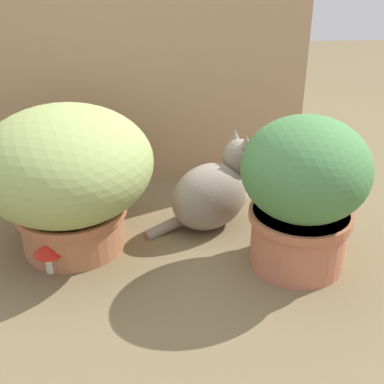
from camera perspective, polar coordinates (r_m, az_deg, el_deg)
The scene contains 6 objects.
ground_plane at distance 1.58m, azimuth -5.43°, elevation -6.06°, with size 6.00×6.00×0.00m, color brown.
cardboard_backdrop at distance 1.86m, azimuth -6.89°, elevation 13.28°, with size 1.26×0.03×0.84m, color tan.
grass_planter at distance 1.51m, azimuth -13.75°, elevation 2.03°, with size 0.50×0.50×0.44m.
leafy_planter at distance 1.42m, azimuth 12.30°, elevation 0.32°, with size 0.35×0.35×0.44m.
cat at distance 1.63m, azimuth 2.48°, elevation -0.00°, with size 0.39×0.27×0.32m.
mushroom_ornament_red at distance 1.49m, azimuth -15.68°, elevation -6.16°, with size 0.08×0.08×0.10m.
Camera 1 is at (0.03, -1.32, 0.88)m, focal length 47.95 mm.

